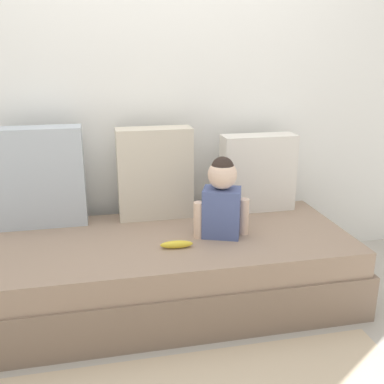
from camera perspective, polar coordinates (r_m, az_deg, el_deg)
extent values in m
plane|color=#B2ADA3|center=(2.63, -3.44, -13.76)|extent=(12.00, 12.00, 0.00)
cube|color=white|center=(2.81, -5.67, 12.90)|extent=(5.30, 0.10, 2.28)
cube|color=#826C5B|center=(2.56, -3.50, -11.31)|extent=(2.10, 0.87, 0.26)
cube|color=gray|center=(2.47, -3.58, -7.30)|extent=(2.04, 0.85, 0.14)
cube|color=#B2BCC6|center=(2.67, -18.84, 1.80)|extent=(0.48, 0.16, 0.57)
cube|color=beige|center=(2.67, -4.80, 2.41)|extent=(0.45, 0.16, 0.55)
cube|color=silver|center=(2.83, 8.44, 2.47)|extent=(0.46, 0.16, 0.48)
cube|color=#4C5B93|center=(2.42, 3.82, -2.63)|extent=(0.24, 0.21, 0.27)
sphere|color=beige|center=(2.35, 3.93, 2.25)|extent=(0.16, 0.16, 0.16)
sphere|color=#2D231E|center=(2.35, 3.95, 3.09)|extent=(0.12, 0.12, 0.12)
cylinder|color=beige|center=(2.40, 0.86, -3.61)|extent=(0.06, 0.06, 0.20)
cylinder|color=beige|center=(2.47, 6.67, -3.14)|extent=(0.06, 0.06, 0.20)
ellipsoid|color=yellow|center=(2.31, -2.00, -6.75)|extent=(0.17, 0.06, 0.04)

